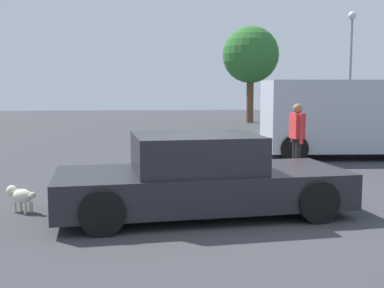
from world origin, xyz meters
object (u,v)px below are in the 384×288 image
(pedestrian, at_px, (297,132))
(light_post_near, at_px, (351,48))
(van_white, at_px, (357,116))
(sedan_foreground, at_px, (200,178))
(dog, at_px, (20,196))

(pedestrian, xyz_separation_m, light_post_near, (7.40, 14.82, 3.26))
(van_white, xyz_separation_m, pedestrian, (-2.57, -2.59, -0.23))
(pedestrian, bearing_deg, light_post_near, 56.10)
(sedan_foreground, xyz_separation_m, van_white, (5.20, 6.09, 0.63))
(sedan_foreground, relative_size, light_post_near, 0.76)
(pedestrian, height_order, light_post_near, light_post_near)
(pedestrian, distance_m, light_post_near, 16.88)
(van_white, bearing_deg, light_post_near, -109.10)
(sedan_foreground, relative_size, dog, 8.88)
(sedan_foreground, height_order, dog, sedan_foreground)
(sedan_foreground, height_order, van_white, van_white)
(dog, xyz_separation_m, light_post_near, (12.93, 18.00, 3.98))
(dog, distance_m, pedestrian, 6.42)
(dog, xyz_separation_m, van_white, (8.10, 5.77, 0.95))
(van_white, distance_m, light_post_near, 13.50)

